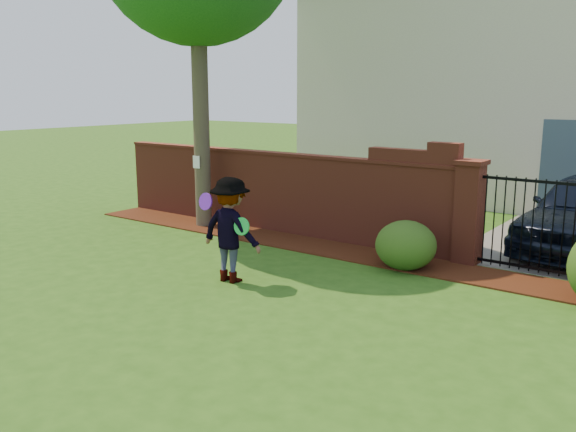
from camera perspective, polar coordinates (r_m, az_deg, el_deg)
The scene contains 11 objects.
ground at distance 9.40m, azimuth -6.68°, elevation -7.48°, with size 80.00×80.00×0.01m, color #295214.
mulch_bed at distance 12.44m, azimuth 0.67°, elevation -2.51°, with size 11.10×1.08×0.03m, color #341509.
brick_wall at distance 13.40m, azimuth -1.33°, elevation 2.50°, with size 8.70×0.31×2.16m.
pillar_left at distance 11.27m, azimuth 16.64°, elevation 0.40°, with size 0.50×0.50×1.88m.
iron_gate at distance 10.98m, azimuth 22.00°, elevation -0.81°, with size 1.78×0.03×1.60m.
house at distance 19.12m, azimuth 21.52°, elevation 11.20°, with size 12.40×6.40×6.30m.
paper_notice at distance 13.78m, azimuth -8.62°, elevation 5.04°, with size 0.20×0.01×0.28m, color white.
shrub_left at distance 10.75m, azimuth 11.02°, elevation -2.71°, with size 1.06×1.06×0.87m, color #1F4A16.
man at distance 9.83m, azimuth -5.56°, elevation -1.34°, with size 1.11×0.64×1.72m, color gray.
frisbee_purple at distance 9.85m, azimuth -7.75°, elevation 1.36°, with size 0.28×0.28×0.03m, color #6D1FC4.
frisbee_green at distance 9.55m, azimuth -4.39°, elevation -0.98°, with size 0.28×0.28×0.03m, color green.
Camera 1 is at (6.13, -6.42, 3.08)m, focal length 37.80 mm.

